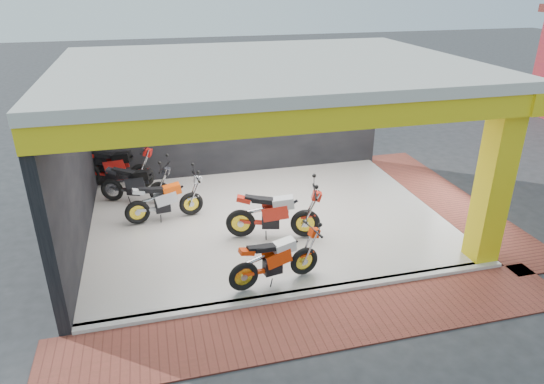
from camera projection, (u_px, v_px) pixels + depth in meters
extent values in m
plane|color=#2D2D30|center=(291.00, 266.00, 9.68)|extent=(80.00, 80.00, 0.00)
cube|color=white|center=(267.00, 219.00, 11.42)|extent=(8.00, 6.00, 0.10)
cube|color=beige|center=(267.00, 66.00, 9.97)|extent=(8.40, 6.40, 0.20)
cube|color=black|center=(240.00, 115.00, 13.47)|extent=(8.20, 0.20, 3.50)
cube|color=black|center=(70.00, 168.00, 9.80)|extent=(0.20, 6.20, 3.50)
cube|color=yellow|center=(494.00, 181.00, 9.15)|extent=(0.50, 0.50, 3.50)
cube|color=yellow|center=(313.00, 118.00, 7.44)|extent=(8.40, 0.30, 0.40)
cube|color=yellow|center=(437.00, 72.00, 11.01)|extent=(0.30, 6.40, 0.40)
cube|color=white|center=(307.00, 293.00, 8.75)|extent=(8.00, 0.20, 0.10)
cube|color=brown|center=(322.00, 322.00, 8.08)|extent=(9.00, 1.40, 0.03)
cube|color=brown|center=(447.00, 199.00, 12.53)|extent=(1.40, 7.00, 0.03)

